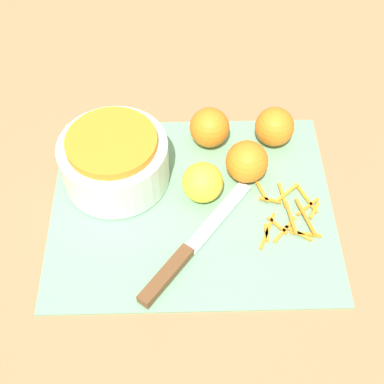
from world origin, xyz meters
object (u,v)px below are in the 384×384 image
(knife, at_px, (179,261))
(lemon, at_px, (203,182))
(orange_right, at_px, (247,162))
(orange_left, at_px, (210,128))
(bowl_speckled, at_px, (114,159))
(orange_back, at_px, (275,127))

(knife, distance_m, lemon, 0.13)
(knife, relative_size, lemon, 3.42)
(knife, height_order, orange_right, orange_right)
(orange_right, bearing_deg, orange_left, 126.06)
(knife, xyz_separation_m, orange_left, (0.06, 0.24, 0.03))
(bowl_speckled, xyz_separation_m, orange_right, (0.21, -0.00, -0.01))
(lemon, bearing_deg, orange_right, 28.34)
(orange_left, xyz_separation_m, lemon, (-0.02, -0.12, -0.00))
(orange_right, relative_size, orange_back, 1.04)
(knife, relative_size, orange_left, 3.26)
(orange_left, relative_size, lemon, 1.05)
(knife, bearing_deg, orange_back, 3.21)
(orange_left, height_order, orange_back, orange_left)
(orange_right, height_order, orange_back, orange_right)
(orange_left, bearing_deg, bowl_speckled, -153.94)
(lemon, bearing_deg, knife, -107.31)
(knife, distance_m, orange_left, 0.25)
(knife, bearing_deg, bowl_speckled, 68.96)
(bowl_speckled, relative_size, orange_back, 2.59)
(lemon, bearing_deg, orange_left, 82.20)
(knife, bearing_deg, orange_left, 24.90)
(knife, xyz_separation_m, lemon, (0.04, 0.13, 0.03))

